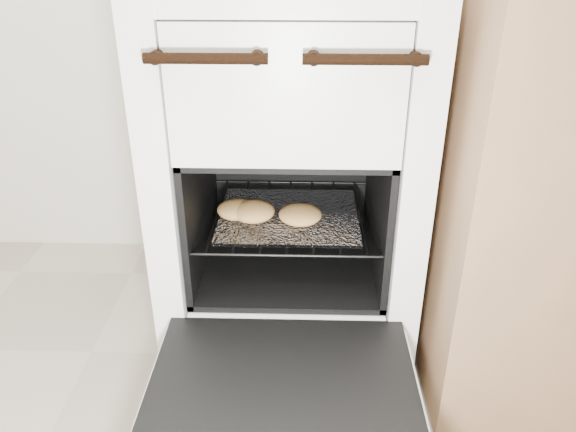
{
  "coord_description": "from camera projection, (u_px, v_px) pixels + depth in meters",
  "views": [
    {
      "loc": [
        0.17,
        -0.0,
        0.91
      ],
      "look_at": [
        0.14,
        1.07,
        0.36
      ],
      "focal_mm": 35.0,
      "sensor_mm": 36.0,
      "label": 1
    }
  ],
  "objects": [
    {
      "name": "oven_door",
      "position": [
        283.0,
        391.0,
        0.99
      ],
      "size": [
        0.49,
        0.38,
        0.03
      ],
      "color": "black",
      "rests_on": "stove"
    },
    {
      "name": "stove",
      "position": [
        290.0,
        172.0,
        1.29
      ],
      "size": [
        0.54,
        0.61,
        0.83
      ],
      "color": "silver",
      "rests_on": "ground"
    },
    {
      "name": "oven_rack",
      "position": [
        289.0,
        214.0,
        1.28
      ],
      "size": [
        0.4,
        0.38,
        0.01
      ],
      "color": "black",
      "rests_on": "stove"
    },
    {
      "name": "baked_rolls",
      "position": [
        264.0,
        212.0,
        1.23
      ],
      "size": [
        0.24,
        0.13,
        0.04
      ],
      "color": "#DF9E59",
      "rests_on": "foil_sheet"
    },
    {
      "name": "foil_sheet",
      "position": [
        289.0,
        216.0,
        1.26
      ],
      "size": [
        0.31,
        0.27,
        0.01
      ],
      "primitive_type": "cube",
      "color": "white",
      "rests_on": "oven_rack"
    }
  ]
}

